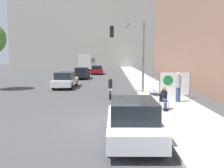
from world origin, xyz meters
TOP-DOWN VIEW (x-y plane):
  - ground_plane at (0.00, 0.00)m, footprint 160.00×160.00m
  - sidewalk_curb at (3.42, 15.00)m, footprint 3.12×90.00m
  - seated_protester at (2.62, 2.26)m, footprint 0.99×0.77m
  - jogger_on_sidewalk at (3.93, 4.48)m, footprint 0.34×0.34m
  - protest_banner at (4.18, 6.48)m, footprint 2.11×0.06m
  - traffic_light_pole at (1.36, 8.67)m, footprint 2.63×2.40m
  - parked_car_curbside at (0.71, -2.08)m, footprint 1.72×4.20m
  - car_on_road_nearest at (-4.44, 12.56)m, footprint 1.74×4.79m
  - car_on_road_midblock at (-4.11, 21.97)m, footprint 1.72×4.62m
  - car_on_road_distant at (-2.67, 30.43)m, footprint 1.85×4.19m
  - city_bus_on_road at (-5.60, 43.03)m, footprint 2.51×10.50m
  - motorcycle_on_road at (-0.19, 7.00)m, footprint 0.28×2.23m

SIDE VIEW (x-z plane):
  - ground_plane at x=0.00m, z-range 0.00..0.00m
  - sidewalk_curb at x=3.42m, z-range 0.00..0.17m
  - motorcycle_on_road at x=-0.19m, z-range -0.11..1.24m
  - car_on_road_distant at x=-2.67m, z-range 0.00..1.41m
  - parked_car_curbside at x=0.71m, z-range 0.00..1.43m
  - car_on_road_nearest at x=-4.44m, z-range 0.00..1.46m
  - car_on_road_midblock at x=-4.11m, z-range 0.00..1.48m
  - seated_protester at x=2.62m, z-range 0.20..1.36m
  - protest_banner at x=4.18m, z-range 0.22..1.85m
  - jogger_on_sidewalk at x=3.93m, z-range 0.19..1.97m
  - city_bus_on_road at x=-5.60m, z-range 0.25..3.63m
  - traffic_light_pole at x=1.36m, z-range 1.08..6.36m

